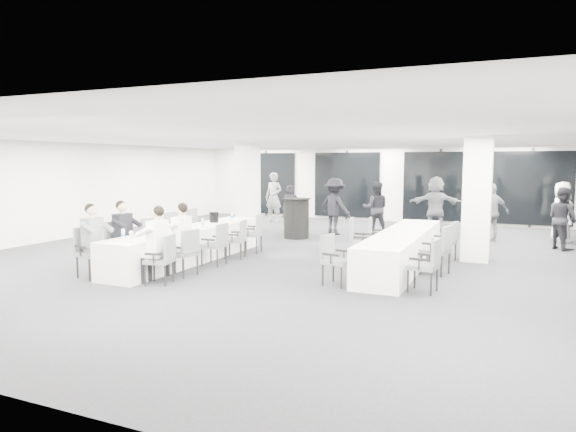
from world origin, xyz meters
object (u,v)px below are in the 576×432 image
Objects in this scene: chair_side_left_mid at (358,240)px; chair_main_left_fourth at (177,230)px; chair_main_right_fourth at (238,237)px; ice_bucket_near at (154,228)px; chair_main_right_mid at (217,242)px; standing_guest_b at (376,205)px; banquet_table_side at (402,249)px; chair_side_right_far at (448,239)px; standing_guest_d at (492,208)px; cocktail_table at (296,218)px; chair_main_left_far at (198,226)px; banquet_table_main at (190,245)px; standing_guest_a at (291,206)px; chair_main_right_near at (163,256)px; standing_guest_c at (335,203)px; standing_guest_e at (562,208)px; chair_side_left_far at (376,234)px; standing_guest_h at (563,214)px; chair_side_left_near at (334,256)px; ice_bucket_far at (214,217)px; chair_main_right_second at (186,250)px; standing_guest_g at (274,194)px; chair_main_left_mid at (154,236)px; chair_main_right_far at (254,231)px; chair_main_left_second at (119,242)px; chair_main_left_near at (90,249)px; chair_side_right_near at (428,262)px; standing_guest_f at (436,200)px; chair_side_right_mid at (440,247)px.

chair_main_left_fourth is at bearing -101.17° from chair_side_left_mid.
chair_main_right_fourth is 3.19× the size of ice_bucket_near.
standing_guest_b reaches higher than chair_main_right_mid.
chair_side_right_far is at bearing 50.48° from banquet_table_side.
standing_guest_d is at bearing -42.89° from chair_main_right_mid.
cocktail_table is 3.13m from chair_main_left_far.
banquet_table_main is at bearing 87.26° from ice_bucket_near.
banquet_table_side is 2.91× the size of standing_guest_a.
cocktail_table is at bearing -153.23° from chair_side_left_mid.
chair_main_right_near is 7.28m from standing_guest_a.
standing_guest_e is at bearing -149.05° from standing_guest_c.
standing_guest_h reaches higher than chair_side_left_far.
ice_bucket_near is (0.78, -2.77, 0.31)m from chair_main_left_far.
chair_main_left_far is 0.54× the size of standing_guest_e.
standing_guest_a is at bearing -154.92° from chair_side_left_mid.
ice_bucket_far is at bearing -106.76° from chair_side_left_near.
chair_main_right_second is 9.38m from standing_guest_g.
chair_main_left_mid is 0.93× the size of chair_main_left_far.
chair_main_right_far is 2.90m from ice_bucket_near.
chair_main_left_second is at bearing 14.15° from chair_main_left_fourth.
standing_guest_a reaches higher than cocktail_table.
chair_main_right_far is 4.70m from standing_guest_b.
standing_guest_g is 7.53× the size of ice_bucket_near.
chair_side_left_near reaches higher than chair_side_right_far.
cocktail_table is 0.63× the size of standing_guest_d.
chair_main_left_fourth is (0.00, 2.00, 0.01)m from chair_main_left_second.
chair_main_right_far is at bearing 168.80° from chair_main_left_near.
chair_side_left_mid is 1.12× the size of chair_side_right_near.
chair_side_left_mid is at bearing 100.36° from standing_guest_h.
ice_bucket_far is at bearing 77.41° from chair_side_right_near.
ice_bucket_far reaches higher than chair_main_right_near.
chair_main_left_mid is (-0.83, -0.20, 0.17)m from banquet_table_main.
standing_guest_f is at bearing -26.41° from chair_main_right_mid.
standing_guest_f reaches higher than chair_main_right_near.
chair_main_left_second is 0.99× the size of chair_main_left_fourth.
standing_guest_c is 1.03× the size of standing_guest_e.
standing_guest_f is (3.53, 9.46, 0.48)m from chair_main_right_near.
chair_side_right_far is at bearing 88.41° from chair_main_left_far.
standing_guest_e reaches higher than chair_side_right_mid.
chair_main_left_second is at bearing 139.60° from chair_main_right_far.
chair_main_left_mid is at bearing 28.39° from chair_main_right_near.
ice_bucket_far is (-2.88, -4.63, -0.05)m from standing_guest_b.
standing_guest_c is 7.58× the size of ice_bucket_far.
standing_guest_b is at bearing 46.68° from standing_guest_h.
ice_bucket_near is (-0.89, -1.00, 0.37)m from chair_main_right_mid.
chair_main_left_near is (-5.35, -3.43, 0.18)m from banquet_table_side.
chair_side_left_far is 1.01× the size of chair_side_right_far.
chair_side_left_far is at bearing 42.89° from ice_bucket_near.
chair_main_left_second reaches higher than chair_side_right_near.
standing_guest_e is (3.38, 5.23, 0.58)m from banquet_table_side.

